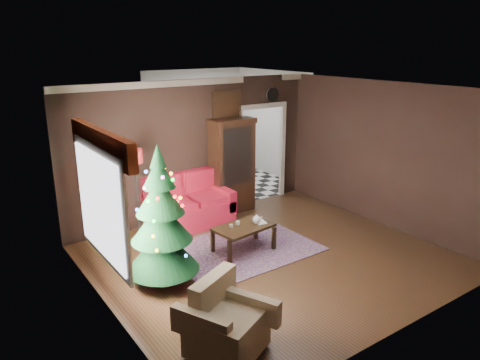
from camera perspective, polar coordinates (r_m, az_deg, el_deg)
floor at (r=7.80m, az=3.85°, el=-9.70°), size 5.50×5.50×0.00m
ceiling at (r=7.01m, az=4.30°, el=11.23°), size 5.50×5.50×0.00m
wall_back at (r=9.29m, az=-5.68°, el=3.82°), size 5.50×0.00×5.50m
wall_front at (r=5.68m, az=20.19°, el=-5.74°), size 5.50×0.00×5.50m
wall_left at (r=6.03m, az=-16.80°, el=-4.10°), size 0.00×5.50×5.50m
wall_right at (r=9.21m, az=17.52°, el=3.00°), size 0.00×5.50×5.50m
doorway at (r=10.28m, az=2.65°, el=3.16°), size 1.10×0.10×2.10m
left_window at (r=6.20m, az=-17.08°, el=-3.04°), size 0.05×1.60×1.40m
valance at (r=6.01m, az=-17.03°, el=4.48°), size 0.12×2.10×0.35m
kitchen_floor at (r=11.74m, az=-1.88°, el=-0.40°), size 3.00×3.00×0.00m
kitchen_window at (r=12.58m, az=-5.61°, el=8.63°), size 0.70×0.06×0.70m
rug at (r=8.08m, az=0.23°, el=-8.62°), size 2.53×1.86×0.01m
loveseat at (r=8.98m, az=-6.32°, el=-2.65°), size 1.70×0.90×1.00m
curio_cabinet at (r=9.59m, az=-1.02°, el=1.54°), size 0.90×0.45×1.90m
floor_lamp at (r=8.25m, az=-12.72°, el=-2.33°), size 0.34×0.34×1.80m
christmas_tree at (r=6.69m, az=-9.85°, el=-4.72°), size 1.39×1.39×2.05m
armchair at (r=5.43m, az=-1.68°, el=-16.93°), size 1.06×1.06×0.82m
coffee_table at (r=7.93m, az=0.44°, el=-7.27°), size 1.08×0.73×0.45m
teapot at (r=7.91m, az=2.08°, el=-4.96°), size 0.19×0.19×0.16m
cup_a at (r=7.89m, az=-0.28°, el=-5.36°), size 0.08×0.08×0.06m
cup_b at (r=7.78m, az=-1.12°, el=-5.75°), size 0.07×0.07×0.05m
book at (r=7.91m, az=2.05°, el=-4.67°), size 0.16×0.05×0.23m
wall_clock at (r=10.17m, az=4.06°, el=10.59°), size 0.32×0.32×0.06m
painting at (r=9.48m, az=-1.70°, el=9.38°), size 0.62×0.05×0.52m
kitchen_counter at (r=12.61m, az=-4.89°, el=2.88°), size 1.80×0.60×0.90m
kitchen_table at (r=11.24m, az=-2.34°, el=0.79°), size 0.70×0.70×0.75m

